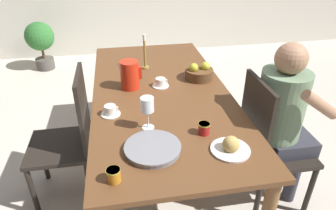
% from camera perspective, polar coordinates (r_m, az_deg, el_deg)
% --- Properties ---
extents(ground_plane, '(20.00, 20.00, 0.00)m').
position_cam_1_polar(ground_plane, '(2.55, -1.17, -12.36)').
color(ground_plane, beige).
extents(dining_table, '(0.94, 1.95, 0.75)m').
position_cam_1_polar(dining_table, '(2.16, -1.35, 0.60)').
color(dining_table, brown).
rests_on(dining_table, ground_plane).
extents(chair_person_side, '(0.42, 0.42, 0.97)m').
position_cam_1_polar(chair_person_side, '(2.11, 18.48, -6.96)').
color(chair_person_side, black).
rests_on(chair_person_side, ground_plane).
extents(chair_opposite, '(0.42, 0.42, 0.97)m').
position_cam_1_polar(chair_opposite, '(2.17, -18.23, -5.77)').
color(chair_opposite, black).
rests_on(chair_opposite, ground_plane).
extents(person_seated, '(0.39, 0.41, 1.18)m').
position_cam_1_polar(person_seated, '(2.07, 21.22, -1.73)').
color(person_seated, '#33333D').
rests_on(person_seated, ground_plane).
extents(red_pitcher, '(0.16, 0.13, 0.20)m').
position_cam_1_polar(red_pitcher, '(2.13, -7.31, 5.73)').
color(red_pitcher, red).
rests_on(red_pitcher, dining_table).
extents(wine_glass_water, '(0.07, 0.07, 0.20)m').
position_cam_1_polar(wine_glass_water, '(1.64, -3.98, -0.18)').
color(wine_glass_water, white).
rests_on(wine_glass_water, dining_table).
extents(teacup_near_person, '(0.12, 0.12, 0.06)m').
position_cam_1_polar(teacup_near_person, '(1.86, -10.91, -1.10)').
color(teacup_near_person, silver).
rests_on(teacup_near_person, dining_table).
extents(teacup_across, '(0.12, 0.12, 0.06)m').
position_cam_1_polar(teacup_across, '(2.17, -1.43, 4.22)').
color(teacup_across, silver).
rests_on(teacup_across, dining_table).
extents(serving_tray, '(0.29, 0.29, 0.03)m').
position_cam_1_polar(serving_tray, '(1.54, -2.94, -8.24)').
color(serving_tray, gray).
rests_on(serving_tray, dining_table).
extents(bread_plate, '(0.20, 0.20, 0.09)m').
position_cam_1_polar(bread_plate, '(1.57, 11.84, -7.77)').
color(bread_plate, silver).
rests_on(bread_plate, dining_table).
extents(jam_jar_amber, '(0.07, 0.07, 0.07)m').
position_cam_1_polar(jam_jar_amber, '(1.66, 6.88, -4.38)').
color(jam_jar_amber, '#A81E1E').
rests_on(jam_jar_amber, dining_table).
extents(jam_jar_red, '(0.07, 0.07, 0.07)m').
position_cam_1_polar(jam_jar_red, '(1.39, -10.32, -12.92)').
color(jam_jar_red, '#C67A1E').
rests_on(jam_jar_red, dining_table).
extents(fruit_bowl, '(0.21, 0.21, 0.13)m').
position_cam_1_polar(fruit_bowl, '(2.29, 5.94, 6.13)').
color(fruit_bowl, brown).
rests_on(fruit_bowl, dining_table).
extents(candlestick_tall, '(0.06, 0.06, 0.28)m').
position_cam_1_polar(candlestick_tall, '(2.45, -4.44, 9.35)').
color(candlestick_tall, olive).
rests_on(candlestick_tall, dining_table).
extents(potted_plant, '(0.39, 0.39, 0.67)m').
position_cam_1_polar(potted_plant, '(4.58, -23.15, 11.25)').
color(potted_plant, '#4C4742').
rests_on(potted_plant, ground_plane).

